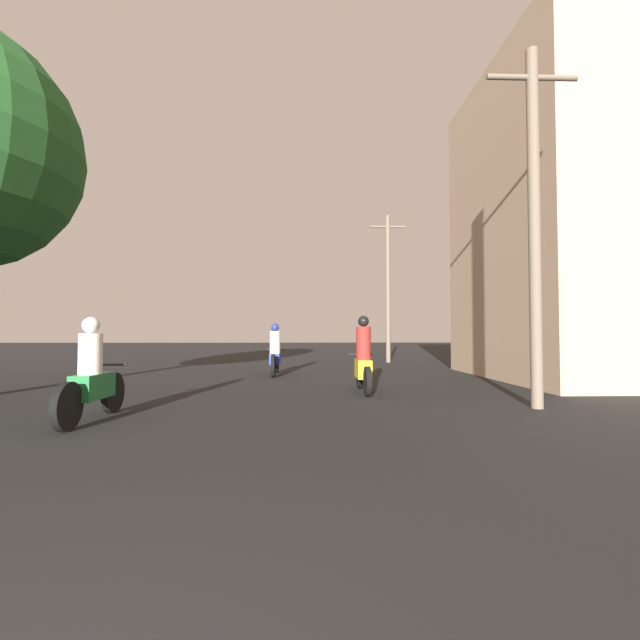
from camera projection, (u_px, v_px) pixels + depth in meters
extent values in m
cylinder|color=black|center=(113.00, 393.00, 6.88)|extent=(0.10, 0.64, 0.64)
cylinder|color=black|center=(67.00, 407.00, 5.56)|extent=(0.10, 0.64, 0.64)
cube|color=#1E6B33|center=(93.00, 386.00, 6.23)|extent=(0.30, 0.81, 0.37)
cylinder|color=black|center=(107.00, 365.00, 6.66)|extent=(0.60, 0.04, 0.04)
cylinder|color=silver|center=(90.00, 354.00, 6.16)|extent=(0.32, 0.32, 0.59)
sphere|color=silver|center=(91.00, 325.00, 6.17)|extent=(0.24, 0.24, 0.24)
cylinder|color=black|center=(359.00, 375.00, 9.98)|extent=(0.10, 0.61, 0.61)
cylinder|color=black|center=(367.00, 381.00, 8.66)|extent=(0.10, 0.61, 0.61)
cube|color=gold|center=(363.00, 369.00, 9.33)|extent=(0.30, 0.73, 0.40)
cylinder|color=black|center=(361.00, 354.00, 9.77)|extent=(0.60, 0.04, 0.04)
cylinder|color=maroon|center=(363.00, 343.00, 9.27)|extent=(0.32, 0.32, 0.72)
sphere|color=black|center=(363.00, 321.00, 9.29)|extent=(0.24, 0.24, 0.24)
cylinder|color=black|center=(277.00, 362.00, 13.90)|extent=(0.10, 0.67, 0.67)
cylinder|color=black|center=(273.00, 366.00, 12.43)|extent=(0.10, 0.67, 0.67)
cube|color=#1E389E|center=(275.00, 359.00, 13.17)|extent=(0.30, 0.80, 0.32)
cylinder|color=black|center=(276.00, 350.00, 13.66)|extent=(0.60, 0.04, 0.04)
cylinder|color=silver|center=(275.00, 342.00, 13.11)|extent=(0.32, 0.32, 0.68)
sphere|color=navy|center=(275.00, 327.00, 13.12)|extent=(0.24, 0.24, 0.24)
cube|color=tan|center=(565.00, 222.00, 12.19)|extent=(4.44, 6.62, 8.91)
cylinder|color=#6B5B4C|center=(534.00, 227.00, 7.36)|extent=(0.20, 0.20, 6.24)
cylinder|color=#6B5B4C|center=(532.00, 78.00, 7.45)|extent=(1.60, 0.10, 0.10)
cylinder|color=#6B5B4C|center=(388.00, 289.00, 18.99)|extent=(0.20, 0.20, 6.54)
cylinder|color=#6B5B4C|center=(388.00, 227.00, 19.08)|extent=(1.60, 0.10, 0.10)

